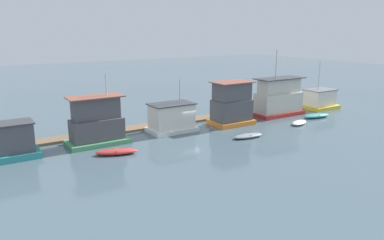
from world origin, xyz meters
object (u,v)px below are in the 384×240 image
at_px(houseboat_teal, 4,143).
at_px(houseboat_red, 279,98).
at_px(dinghy_grey, 248,136).
at_px(dinghy_red, 117,152).
at_px(houseboat_orange, 232,105).
at_px(mooring_post_far_right, 116,128).
at_px(dinghy_white, 299,123).
at_px(houseboat_white, 172,118).
at_px(houseboat_green, 97,124).
at_px(houseboat_yellow, 320,99).
at_px(dinghy_teal, 316,116).

bearing_deg(houseboat_teal, houseboat_red, -0.23).
bearing_deg(dinghy_grey, dinghy_red, 170.76).
xyz_separation_m(houseboat_orange, mooring_post_far_right, (-14.33, 2.61, -1.55)).
xyz_separation_m(houseboat_orange, dinghy_white, (7.20, -4.69, -2.28)).
height_order(dinghy_red, dinghy_grey, dinghy_red).
distance_m(dinghy_red, mooring_post_far_right, 6.61).
relative_size(houseboat_white, houseboat_red, 0.67).
height_order(houseboat_green, dinghy_white, houseboat_green).
relative_size(houseboat_red, dinghy_red, 2.17).
xyz_separation_m(houseboat_orange, dinghy_red, (-16.62, -3.55, -2.23)).
bearing_deg(houseboat_white, dinghy_red, -152.04).
relative_size(dinghy_grey, dinghy_white, 1.14).
relative_size(houseboat_yellow, dinghy_teal, 1.61).
bearing_deg(houseboat_white, houseboat_green, -178.64).
height_order(houseboat_orange, mooring_post_far_right, houseboat_orange).
height_order(houseboat_orange, dinghy_white, houseboat_orange).
bearing_deg(houseboat_red, dinghy_white, -105.69).
distance_m(houseboat_white, houseboat_red, 16.76).
xyz_separation_m(houseboat_white, houseboat_orange, (8.06, -0.99, 0.90)).
height_order(dinghy_red, dinghy_white, dinghy_red).
xyz_separation_m(dinghy_red, dinghy_white, (23.81, -1.13, -0.05)).
xyz_separation_m(houseboat_green, houseboat_orange, (17.04, -0.77, 0.32)).
bearing_deg(houseboat_orange, houseboat_green, 177.41).
xyz_separation_m(houseboat_yellow, dinghy_red, (-33.95, -4.18, -1.06)).
distance_m(houseboat_green, dinghy_red, 4.75).
bearing_deg(dinghy_teal, houseboat_red, 128.67).
height_order(houseboat_teal, houseboat_white, houseboat_teal).
height_order(houseboat_red, dinghy_red, houseboat_red).
xyz_separation_m(houseboat_yellow, mooring_post_far_right, (-31.67, 1.98, -0.38)).
bearing_deg(dinghy_white, houseboat_yellow, 27.64).
relative_size(dinghy_red, mooring_post_far_right, 2.18).
bearing_deg(dinghy_white, dinghy_teal, 14.82).
bearing_deg(dinghy_white, houseboat_green, 167.31).
bearing_deg(mooring_post_far_right, dinghy_red, -110.35).
height_order(houseboat_orange, houseboat_yellow, houseboat_yellow).
bearing_deg(houseboat_orange, mooring_post_far_right, 169.69).
bearing_deg(houseboat_yellow, dinghy_grey, -161.59).
height_order(houseboat_teal, dinghy_grey, houseboat_teal).
bearing_deg(mooring_post_far_right, houseboat_red, -5.03).
bearing_deg(houseboat_red, dinghy_teal, -51.33).
distance_m(houseboat_yellow, dinghy_red, 34.22).
distance_m(houseboat_teal, houseboat_green, 8.81).
bearing_deg(dinghy_grey, dinghy_teal, 9.83).
height_order(houseboat_teal, houseboat_red, houseboat_red).
distance_m(dinghy_grey, dinghy_white, 9.51).
bearing_deg(houseboat_white, dinghy_grey, -49.75).
xyz_separation_m(dinghy_red, mooring_post_far_right, (2.29, 6.16, 0.68)).
bearing_deg(mooring_post_far_right, dinghy_grey, -35.10).
bearing_deg(mooring_post_far_right, dinghy_white, -18.72).
distance_m(dinghy_grey, dinghy_teal, 14.35).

